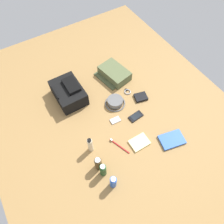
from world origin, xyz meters
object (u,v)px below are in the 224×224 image
object	(u,v)px
media_player	(115,120)
wallet	(141,97)
toiletry_pouch	(114,74)
toothbrush	(118,145)
shampoo_bottle	(103,170)
lotion_bottle	(90,145)
deodorant_spray	(113,182)
bucket_hat	(115,102)
cell_phone	(136,116)
paperback_novel	(172,140)
notepad	(139,142)
cologne_bottle	(98,163)
wristwatch	(127,92)
backpack	(69,92)

from	to	relation	value
media_player	wallet	world-z (taller)	wallet
toiletry_pouch	toothbrush	xyz separation A→B (m)	(-0.63, 0.35, -0.04)
shampoo_bottle	lotion_bottle	size ratio (longest dim) A/B	0.93
deodorant_spray	media_player	xyz separation A→B (m)	(0.44, -0.29, -0.07)
bucket_hat	cell_phone	world-z (taller)	bucket_hat
paperback_novel	shampoo_bottle	bearing A→B (deg)	84.44
cell_phone	bucket_hat	bearing A→B (deg)	20.76
paperback_novel	notepad	bearing A→B (deg)	63.28
lotion_bottle	toiletry_pouch	bearing A→B (deg)	-45.17
bucket_hat	toiletry_pouch	bearing A→B (deg)	-30.29
shampoo_bottle	wallet	size ratio (longest dim) A/B	1.46
toiletry_pouch	lotion_bottle	bearing A→B (deg)	134.83
cologne_bottle	paperback_novel	world-z (taller)	cologne_bottle
toiletry_pouch	notepad	size ratio (longest dim) A/B	2.11
toiletry_pouch	wristwatch	size ratio (longest dim) A/B	4.46
deodorant_spray	notepad	bearing A→B (deg)	-64.48
toiletry_pouch	deodorant_spray	size ratio (longest dim) A/B	2.07
deodorant_spray	cell_phone	distance (m)	0.60
deodorant_spray	lotion_bottle	size ratio (longest dim) A/B	0.88
toiletry_pouch	shampoo_bottle	distance (m)	0.94
bucket_hat	toothbrush	xyz separation A→B (m)	(-0.35, 0.19, -0.02)
shampoo_bottle	notepad	distance (m)	0.37
lotion_bottle	bucket_hat	bearing A→B (deg)	-55.15
bucket_hat	cologne_bottle	distance (m)	0.58
backpack	toiletry_pouch	xyz separation A→B (m)	(0.00, -0.47, -0.03)
backpack	bucket_hat	world-z (taller)	backpack
notepad	cologne_bottle	bearing A→B (deg)	90.04
cell_phone	notepad	size ratio (longest dim) A/B	0.86
backpack	wristwatch	world-z (taller)	backpack
cologne_bottle	lotion_bottle	distance (m)	0.15
paperback_novel	cell_phone	distance (m)	0.35
toothbrush	bucket_hat	bearing A→B (deg)	-28.13
cell_phone	toiletry_pouch	bearing A→B (deg)	-9.51
toiletry_pouch	paperback_novel	xyz separation A→B (m)	(-0.81, -0.04, -0.04)
cell_phone	deodorant_spray	bearing A→B (deg)	129.32
bucket_hat	lotion_bottle	bearing A→B (deg)	124.85
toiletry_pouch	wallet	bearing A→B (deg)	-168.09
lotion_bottle	cologne_bottle	bearing A→B (deg)	173.32
cologne_bottle	notepad	distance (m)	0.37
toothbrush	media_player	bearing A→B (deg)	-25.92
deodorant_spray	toothbrush	bearing A→B (deg)	-39.54
paperback_novel	media_player	bearing A→B (deg)	36.48
paperback_novel	media_player	xyz separation A→B (m)	(0.39, 0.29, -0.00)
toiletry_pouch	cell_phone	bearing A→B (deg)	170.49
toothbrush	wallet	bearing A→B (deg)	-55.77
toiletry_pouch	shampoo_bottle	bearing A→B (deg)	143.45
deodorant_spray	wallet	world-z (taller)	deodorant_spray
paperback_novel	wristwatch	xyz separation A→B (m)	(0.59, 0.03, -0.00)
paperback_novel	wristwatch	bearing A→B (deg)	3.10
toothbrush	shampoo_bottle	bearing A→B (deg)	120.92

